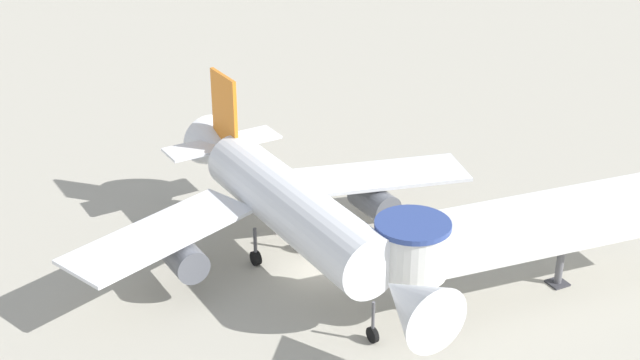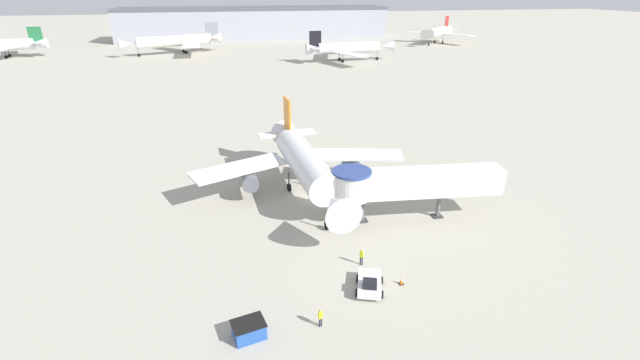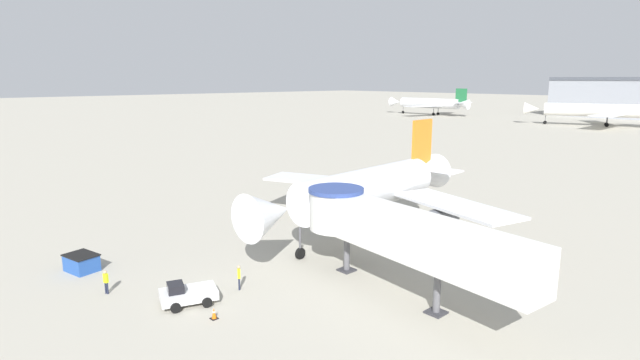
{
  "view_description": "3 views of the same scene",
  "coord_description": "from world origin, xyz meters",
  "px_view_note": "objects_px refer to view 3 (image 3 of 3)",
  "views": [
    {
      "loc": [
        -20.59,
        -41.22,
        28.31
      ],
      "look_at": [
        1.25,
        2.03,
        4.99
      ],
      "focal_mm": 50.0,
      "sensor_mm": 36.0,
      "label": 1
    },
    {
      "loc": [
        -9.58,
        -45.38,
        23.28
      ],
      "look_at": [
        -0.47,
        -4.22,
        4.14
      ],
      "focal_mm": 24.0,
      "sensor_mm": 36.0,
      "label": 2
    },
    {
      "loc": [
        27.85,
        -31.65,
        13.88
      ],
      "look_at": [
        -4.14,
        -2.31,
        5.04
      ],
      "focal_mm": 28.0,
      "sensor_mm": 36.0,
      "label": 3
    }
  ],
  "objects_px": {
    "pushback_tug_white": "(187,294)",
    "background_jet_gray_tail": "(598,110)",
    "traffic_cone_starboard_wing": "(468,261)",
    "ground_crew_marshaller": "(239,276)",
    "traffic_cone_apron_front": "(214,314)",
    "jet_bridge": "(391,229)",
    "ground_crew_wing_walker": "(106,280)",
    "service_container_blue": "(82,263)",
    "main_airplane": "(370,189)",
    "background_jet_green_tail": "(431,103)"
  },
  "relations": [
    {
      "from": "ground_crew_marshaller",
      "to": "background_jet_green_tail",
      "type": "xyz_separation_m",
      "value": [
        -87.75,
        146.08,
        3.55
      ]
    },
    {
      "from": "main_airplane",
      "to": "service_container_blue",
      "type": "xyz_separation_m",
      "value": [
        -8.27,
        -22.22,
        -3.54
      ]
    },
    {
      "from": "pushback_tug_white",
      "to": "background_jet_gray_tail",
      "type": "xyz_separation_m",
      "value": [
        -26.63,
        147.43,
        4.02
      ]
    },
    {
      "from": "ground_crew_wing_walker",
      "to": "jet_bridge",
      "type": "bearing_deg",
      "value": -154.13
    },
    {
      "from": "service_container_blue",
      "to": "jet_bridge",
      "type": "bearing_deg",
      "value": 38.28
    },
    {
      "from": "main_airplane",
      "to": "traffic_cone_starboard_wing",
      "type": "height_order",
      "value": "main_airplane"
    },
    {
      "from": "pushback_tug_white",
      "to": "background_jet_green_tail",
      "type": "distance_m",
      "value": 173.33
    },
    {
      "from": "traffic_cone_apron_front",
      "to": "ground_crew_marshaller",
      "type": "xyz_separation_m",
      "value": [
        -2.51,
        3.42,
        0.66
      ]
    },
    {
      "from": "main_airplane",
      "to": "ground_crew_marshaller",
      "type": "xyz_separation_m",
      "value": [
        2.35,
        -15.54,
        -3.2
      ]
    },
    {
      "from": "service_container_blue",
      "to": "background_jet_gray_tail",
      "type": "relative_size",
      "value": 0.07
    },
    {
      "from": "main_airplane",
      "to": "traffic_cone_starboard_wing",
      "type": "distance_m",
      "value": 11.08
    },
    {
      "from": "jet_bridge",
      "to": "background_jet_gray_tail",
      "type": "distance_m",
      "value": 140.8
    },
    {
      "from": "service_container_blue",
      "to": "background_jet_gray_tail",
      "type": "distance_m",
      "value": 151.47
    },
    {
      "from": "background_jet_green_tail",
      "to": "traffic_cone_starboard_wing",
      "type": "bearing_deg",
      "value": 32.18
    },
    {
      "from": "traffic_cone_starboard_wing",
      "to": "jet_bridge",
      "type": "bearing_deg",
      "value": -97.52
    },
    {
      "from": "pushback_tug_white",
      "to": "traffic_cone_apron_front",
      "type": "bearing_deg",
      "value": 22.43
    },
    {
      "from": "service_container_blue",
      "to": "traffic_cone_apron_front",
      "type": "relative_size",
      "value": 3.92
    },
    {
      "from": "service_container_blue",
      "to": "traffic_cone_apron_front",
      "type": "distance_m",
      "value": 13.53
    },
    {
      "from": "jet_bridge",
      "to": "service_container_blue",
      "type": "xyz_separation_m",
      "value": [
        -17.61,
        -13.9,
        -3.7
      ]
    },
    {
      "from": "jet_bridge",
      "to": "ground_crew_marshaller",
      "type": "xyz_separation_m",
      "value": [
        -7.0,
        -7.22,
        -3.35
      ]
    },
    {
      "from": "pushback_tug_white",
      "to": "background_jet_gray_tail",
      "type": "distance_m",
      "value": 149.87
    },
    {
      "from": "background_jet_green_tail",
      "to": "service_container_blue",
      "type": "bearing_deg",
      "value": 22.78
    },
    {
      "from": "pushback_tug_white",
      "to": "ground_crew_marshaller",
      "type": "bearing_deg",
      "value": 102.56
    },
    {
      "from": "traffic_cone_apron_front",
      "to": "background_jet_gray_tail",
      "type": "height_order",
      "value": "background_jet_gray_tail"
    },
    {
      "from": "pushback_tug_white",
      "to": "background_jet_green_tail",
      "type": "xyz_separation_m",
      "value": [
        -87.34,
        149.67,
        3.88
      ]
    },
    {
      "from": "traffic_cone_apron_front",
      "to": "ground_crew_wing_walker",
      "type": "height_order",
      "value": "ground_crew_wing_walker"
    },
    {
      "from": "jet_bridge",
      "to": "service_container_blue",
      "type": "bearing_deg",
      "value": -135.77
    },
    {
      "from": "main_airplane",
      "to": "background_jet_green_tail",
      "type": "relative_size",
      "value": 0.79
    },
    {
      "from": "jet_bridge",
      "to": "background_jet_green_tail",
      "type": "distance_m",
      "value": 168.11
    },
    {
      "from": "jet_bridge",
      "to": "service_container_blue",
      "type": "height_order",
      "value": "jet_bridge"
    },
    {
      "from": "jet_bridge",
      "to": "ground_crew_wing_walker",
      "type": "bearing_deg",
      "value": -125.38
    },
    {
      "from": "jet_bridge",
      "to": "pushback_tug_white",
      "type": "relative_size",
      "value": 4.73
    },
    {
      "from": "ground_crew_marshaller",
      "to": "traffic_cone_starboard_wing",
      "type": "bearing_deg",
      "value": -84.6
    },
    {
      "from": "jet_bridge",
      "to": "background_jet_green_tail",
      "type": "relative_size",
      "value": 0.53
    },
    {
      "from": "ground_crew_marshaller",
      "to": "background_jet_green_tail",
      "type": "distance_m",
      "value": 170.45
    },
    {
      "from": "main_airplane",
      "to": "traffic_cone_starboard_wing",
      "type": "bearing_deg",
      "value": -6.54
    },
    {
      "from": "jet_bridge",
      "to": "traffic_cone_apron_front",
      "type": "height_order",
      "value": "jet_bridge"
    },
    {
      "from": "jet_bridge",
      "to": "ground_crew_marshaller",
      "type": "distance_m",
      "value": 10.6
    },
    {
      "from": "traffic_cone_starboard_wing",
      "to": "ground_crew_marshaller",
      "type": "relative_size",
      "value": 0.45
    },
    {
      "from": "service_container_blue",
      "to": "ground_crew_marshaller",
      "type": "height_order",
      "value": "ground_crew_marshaller"
    },
    {
      "from": "pushback_tug_white",
      "to": "service_container_blue",
      "type": "relative_size",
      "value": 1.45
    },
    {
      "from": "service_container_blue",
      "to": "pushback_tug_white",
      "type": "bearing_deg",
      "value": 16.86
    },
    {
      "from": "jet_bridge",
      "to": "ground_crew_wing_walker",
      "type": "distance_m",
      "value": 18.97
    },
    {
      "from": "background_jet_green_tail",
      "to": "ground_crew_marshaller",
      "type": "bearing_deg",
      "value": 26.98
    },
    {
      "from": "service_container_blue",
      "to": "ground_crew_wing_walker",
      "type": "height_order",
      "value": "ground_crew_wing_walker"
    },
    {
      "from": "traffic_cone_apron_front",
      "to": "ground_crew_marshaller",
      "type": "bearing_deg",
      "value": 126.22
    },
    {
      "from": "main_airplane",
      "to": "jet_bridge",
      "type": "bearing_deg",
      "value": -46.15
    },
    {
      "from": "pushback_tug_white",
      "to": "ground_crew_marshaller",
      "type": "height_order",
      "value": "ground_crew_marshaller"
    },
    {
      "from": "traffic_cone_apron_front",
      "to": "ground_crew_wing_walker",
      "type": "distance_m",
      "value": 8.56
    },
    {
      "from": "traffic_cone_apron_front",
      "to": "background_jet_gray_tail",
      "type": "distance_m",
      "value": 150.26
    }
  ]
}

